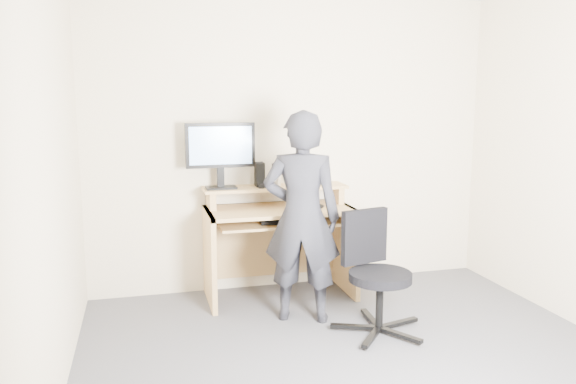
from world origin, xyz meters
name	(u,v)px	position (x,y,z in m)	size (l,w,h in m)	color
ground	(370,374)	(0.00, 0.00, 0.00)	(3.50, 3.50, 0.00)	#56555B
back_wall	(294,144)	(0.00, 1.75, 1.25)	(3.50, 0.02, 2.50)	beige
desk	(277,230)	(-0.20, 1.53, 0.55)	(1.20, 0.60, 0.91)	tan
monitor	(221,150)	(-0.66, 1.57, 1.23)	(0.56, 0.16, 0.53)	black
external_drive	(260,174)	(-0.33, 1.62, 1.01)	(0.07, 0.13, 0.20)	black
travel_mug	(276,176)	(-0.19, 1.62, 0.99)	(0.08, 0.08, 0.17)	silver
smartphone	(301,185)	(0.02, 1.59, 0.92)	(0.07, 0.13, 0.01)	black
charger	(261,186)	(-0.34, 1.51, 0.93)	(0.04, 0.04, 0.04)	black
headphones	(266,184)	(-0.26, 1.69, 0.92)	(0.16, 0.16, 0.02)	silver
keyboard	(288,220)	(-0.15, 1.36, 0.67)	(0.46, 0.18, 0.03)	black
mouse	(318,206)	(0.10, 1.35, 0.77)	(0.10, 0.06, 0.04)	black
office_chair	(375,268)	(0.28, 0.61, 0.46)	(0.66, 0.64, 0.83)	black
person	(302,217)	(-0.16, 0.94, 0.78)	(0.57, 0.37, 1.55)	black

